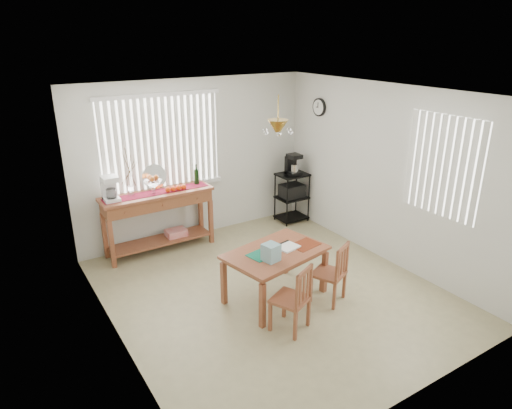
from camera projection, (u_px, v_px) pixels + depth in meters
ground at (272, 292)px, 6.09m from camera, size 4.00×4.50×0.01m
room_shell at (273, 170)px, 5.50m from camera, size 4.20×4.70×2.70m
sideboard at (159, 207)px, 7.02m from camera, size 1.71×0.48×0.96m
sideboard_items at (138, 186)px, 6.76m from camera, size 1.62×0.41×0.74m
wire_cart at (292, 193)px, 8.22m from camera, size 0.52×0.42×0.89m
cart_items at (292, 165)px, 8.04m from camera, size 0.21×0.25×0.37m
dining_table at (276, 256)px, 5.75m from camera, size 1.38×1.03×0.67m
table_items at (275, 251)px, 5.55m from camera, size 1.02×0.46×0.21m
chair_left at (293, 299)px, 5.18m from camera, size 0.50×0.50×0.82m
chair_right at (331, 273)px, 5.75m from camera, size 0.50×0.50×0.81m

